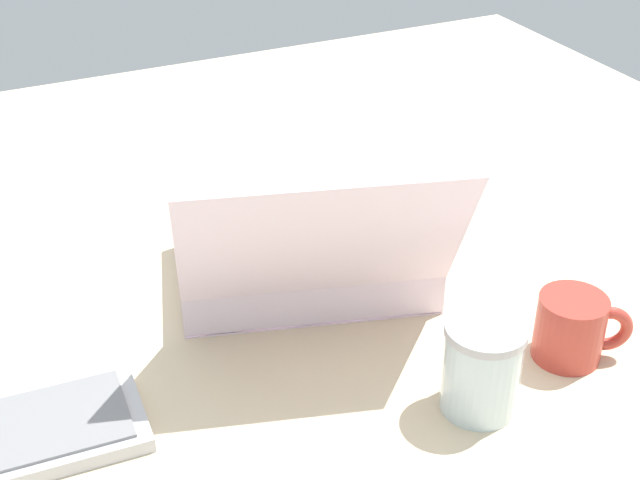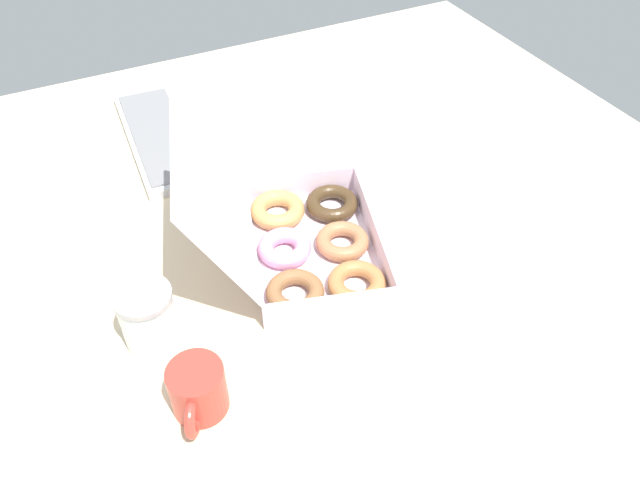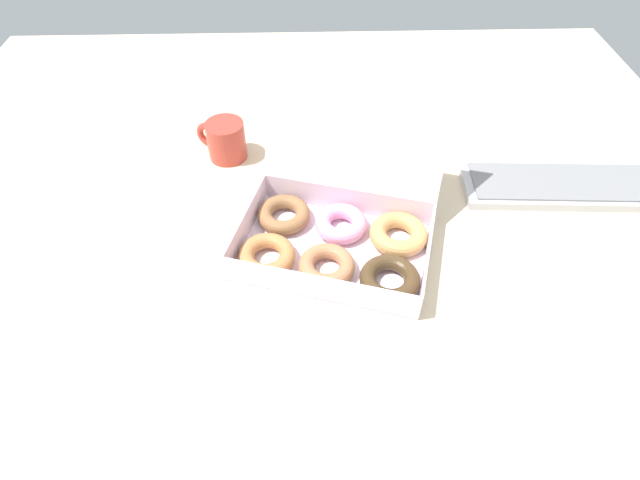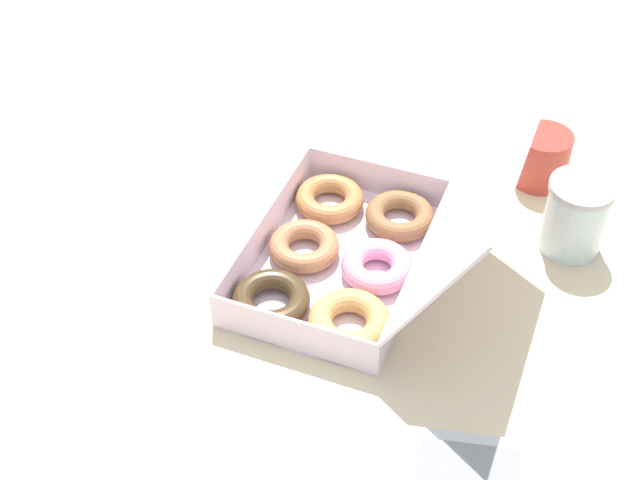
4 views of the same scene
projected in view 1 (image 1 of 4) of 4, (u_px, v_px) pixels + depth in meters
ground_plane at (335, 281)px, 124.95cm from camera, size 180.00×180.00×2.00cm
donut_box at (303, 265)px, 120.21cm from camera, size 41.64×41.75×25.97cm
coffee_mug at (573, 327)px, 106.93cm from camera, size 11.24×8.31×8.43cm
glass_jar at (482, 367)px, 98.48cm from camera, size 9.06×9.06×11.24cm
paper_napkin at (352, 178)px, 149.31cm from camera, size 14.34×12.76×0.15cm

